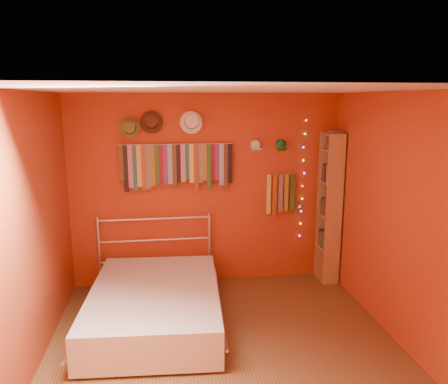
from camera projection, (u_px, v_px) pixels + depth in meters
name	position (u px, v px, depth m)	size (l,w,h in m)	color
ground	(226.00, 351.00, 4.28)	(3.50, 3.50, 0.00)	brown
back_wall	(206.00, 190.00, 5.72)	(3.50, 0.02, 2.50)	#A1291A
right_wall	(403.00, 221.00, 4.26)	(0.02, 3.50, 2.50)	#A1291A
left_wall	(26.00, 237.00, 3.78)	(0.02, 3.50, 2.50)	#A1291A
ceiling	(226.00, 90.00, 3.76)	(3.50, 3.50, 0.02)	white
tie_rack	(176.00, 164.00, 5.53)	(1.45, 0.03, 0.60)	silver
small_tie_rack	(280.00, 193.00, 5.80)	(0.40, 0.03, 0.56)	silver
fedora_olive	(129.00, 127.00, 5.32)	(0.26, 0.14, 0.26)	brown
fedora_brown	(151.00, 122.00, 5.34)	(0.28, 0.15, 0.28)	#462619
fedora_white	(191.00, 122.00, 5.41)	(0.28, 0.15, 0.28)	white
cap_white	(256.00, 145.00, 5.63)	(0.16, 0.20, 0.16)	white
cap_green	(281.00, 145.00, 5.68)	(0.16, 0.20, 0.16)	#186F39
fairy_lights	(303.00, 180.00, 5.83)	(0.06, 0.02, 1.59)	#FF3333
reading_lamp	(299.00, 206.00, 5.68)	(0.08, 0.32, 0.09)	silver
bookshelf	(333.00, 207.00, 5.78)	(0.25, 0.34, 2.00)	olive
bed	(155.00, 305.00, 4.76)	(1.58, 2.04, 0.97)	silver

